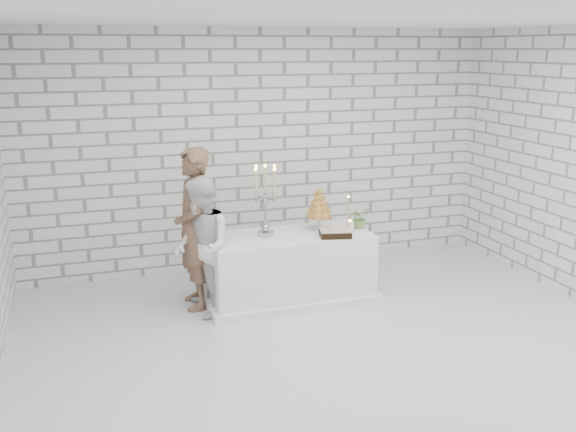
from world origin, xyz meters
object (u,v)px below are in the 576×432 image
Objects in this scene: cake_table at (290,267)px; bride at (202,247)px; croquembouche at (319,209)px; groom at (194,229)px; candelabra at (265,200)px.

bride reaches higher than cake_table.
groom is at bearing 178.99° from croquembouche.
croquembouche is (1.42, -0.03, 0.12)m from groom.
bride is 1.87× the size of candelabra.
bride reaches higher than croquembouche.
cake_table is 0.82m from candelabra.
bride is at bearing -167.25° from candelabra.
candelabra is at bearing 84.83° from groom.
bride is 1.43m from croquembouche.
cake_table is 1.02× the size of groom.
groom is 2.20× the size of candelabra.
croquembouche is (0.64, 0.05, -0.15)m from candelabra.
bride is 3.05× the size of croquembouche.
candelabra is 0.66m from croquembouche.
candelabra is (0.78, -0.08, 0.27)m from groom.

